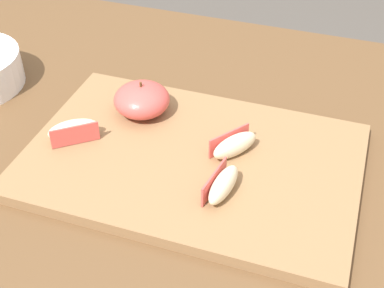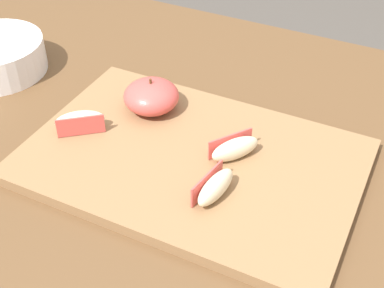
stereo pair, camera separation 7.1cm
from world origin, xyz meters
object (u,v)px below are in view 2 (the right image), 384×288
apple_half_skin_up (151,96)px  apple_wedge_middle (80,121)px  apple_wedge_near_knife (235,148)px  apple_wedge_front (215,187)px  cutting_board (192,160)px

apple_half_skin_up → apple_wedge_middle: 0.11m
apple_wedge_near_knife → apple_half_skin_up: bearing=162.5°
apple_half_skin_up → apple_wedge_middle: apple_half_skin_up is taller
apple_wedge_near_knife → apple_wedge_front: same height
apple_half_skin_up → apple_wedge_front: size_ratio=1.13×
cutting_board → apple_half_skin_up: apple_half_skin_up is taller
apple_wedge_front → apple_wedge_middle: (-0.22, 0.04, 0.00)m
apple_wedge_near_knife → apple_wedge_middle: (-0.22, -0.04, 0.00)m
apple_half_skin_up → apple_wedge_front: apple_half_skin_up is taller
cutting_board → apple_wedge_front: size_ratio=6.12×
cutting_board → apple_wedge_front: bearing=-43.8°
apple_half_skin_up → apple_wedge_near_knife: 0.16m
apple_half_skin_up → apple_wedge_middle: size_ratio=1.19×
cutting_board → apple_wedge_middle: size_ratio=6.43×
cutting_board → apple_wedge_near_knife: (0.05, 0.02, 0.02)m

